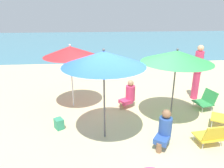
# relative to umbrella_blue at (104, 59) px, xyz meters

# --- Properties ---
(ground_plane) EXTENTS (40.00, 40.00, 0.00)m
(ground_plane) POSITION_rel_umbrella_blue_xyz_m (0.48, 0.30, -1.92)
(ground_plane) COLOR beige
(sea_water) EXTENTS (40.00, 16.00, 0.01)m
(sea_water) POSITION_rel_umbrella_blue_xyz_m (0.48, 15.23, -1.92)
(sea_water) COLOR teal
(sea_water) RESTS_ON ground_plane
(umbrella_blue) EXTENTS (1.82, 1.82, 2.14)m
(umbrella_blue) POSITION_rel_umbrella_blue_xyz_m (0.00, 0.00, 0.00)
(umbrella_blue) COLOR #4C4C51
(umbrella_blue) RESTS_ON ground_plane
(umbrella_green) EXTENTS (1.82, 1.82, 1.98)m
(umbrella_green) POSITION_rel_umbrella_blue_xyz_m (1.88, 0.71, -0.15)
(umbrella_green) COLOR #4C4C51
(umbrella_green) RESTS_ON ground_plane
(umbrella_red) EXTENTS (1.58, 1.58, 1.95)m
(umbrella_red) POSITION_rel_umbrella_blue_xyz_m (-0.89, 1.79, -0.18)
(umbrella_red) COLOR silver
(umbrella_red) RESTS_ON ground_plane
(beach_chair_a) EXTENTS (0.61, 0.62, 0.58)m
(beach_chair_a) POSITION_rel_umbrella_blue_xyz_m (3.16, 1.24, -1.63)
(beach_chair_a) COLOR #33934C
(beach_chair_a) RESTS_ON ground_plane
(beach_chair_c) EXTENTS (0.61, 0.59, 0.62)m
(beach_chair_c) POSITION_rel_umbrella_blue_xyz_m (2.32, -0.60, -1.62)
(beach_chair_c) COLOR gold
(beach_chair_c) RESTS_ON ground_plane
(person_a) EXTENTS (0.26, 0.26, 1.83)m
(person_a) POSITION_rel_umbrella_blue_xyz_m (3.17, 2.03, -0.97)
(person_a) COLOR #DB3866
(person_a) RESTS_ON ground_plane
(person_b) EXTENTS (0.47, 0.52, 0.87)m
(person_b) POSITION_rel_umbrella_blue_xyz_m (1.30, -0.45, -1.49)
(person_b) COLOR #2D519E
(person_b) RESTS_ON ground_plane
(person_c) EXTENTS (0.53, 0.46, 0.86)m
(person_c) POSITION_rel_umbrella_blue_xyz_m (0.84, 1.58, -1.51)
(person_c) COLOR #DB3866
(person_c) RESTS_ON ground_plane
(beach_bag) EXTENTS (0.29, 0.30, 0.28)m
(beach_bag) POSITION_rel_umbrella_blue_xyz_m (-1.15, 0.47, -1.78)
(beach_bag) COLOR #389970
(beach_bag) RESTS_ON ground_plane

